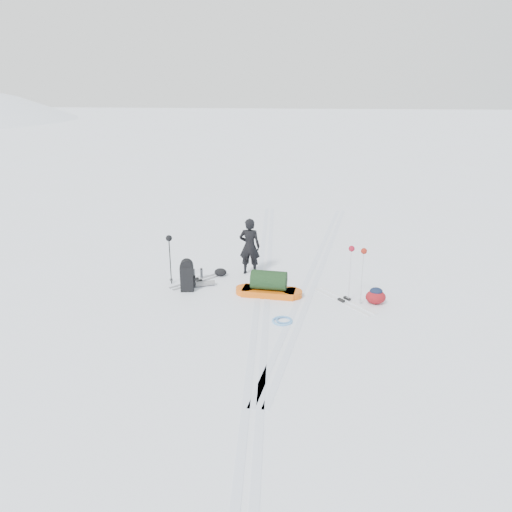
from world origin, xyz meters
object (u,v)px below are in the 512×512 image
object	(u,v)px
skier	(250,246)
pulk_sled	(269,286)
ski_poles_black	(169,244)
expedition_rucksack	(189,276)

from	to	relation	value
skier	pulk_sled	xyz separation A→B (m)	(0.67, -1.46, -0.55)
skier	ski_poles_black	size ratio (longest dim) A/B	1.19
expedition_rucksack	ski_poles_black	distance (m)	1.02
pulk_sled	skier	bearing A→B (deg)	119.21
pulk_sled	ski_poles_black	bearing A→B (deg)	174.01
ski_poles_black	skier	bearing A→B (deg)	39.87
skier	pulk_sled	distance (m)	1.70
skier	ski_poles_black	bearing A→B (deg)	29.20
ski_poles_black	expedition_rucksack	bearing A→B (deg)	-19.55
skier	ski_poles_black	xyz separation A→B (m)	(-2.00, -0.97, 0.30)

